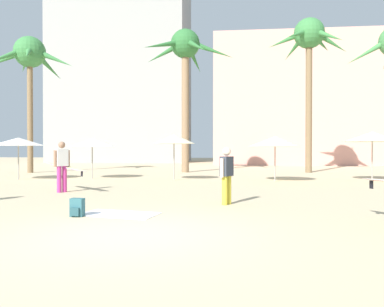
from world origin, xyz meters
The scene contains 15 objects.
ground centered at (0.00, 0.00, 0.00)m, with size 120.00×120.00×0.00m, color #C6B28C.
hotel_pink centered at (9.73, 33.44, 6.30)m, with size 19.08×8.65×12.59m, color #DB9989.
hotel_tower_gray centered at (-11.35, 39.13, 12.11)m, with size 15.83×9.36×24.22m, color gray.
palm_tree_left centered at (6.95, 19.02, 8.43)m, with size 5.37×4.70×10.12m.
palm_tree_center centered at (-1.15, 18.49, 7.70)m, with size 6.24×5.93×9.50m.
palm_tree_right centered at (-11.18, 16.96, 7.40)m, with size 5.97×5.52×8.86m.
cafe_umbrella_0 centered at (-5.36, 12.65, 1.89)m, with size 2.40×2.40×2.12m.
cafe_umbrella_1 centered at (-8.84, 11.61, 1.92)m, with size 2.61×2.61×2.13m.
cafe_umbrella_2 centered at (8.62, 12.41, 2.15)m, with size 2.73×2.73×2.39m.
cafe_umbrella_3 centered at (3.97, 11.84, 1.92)m, with size 2.55×2.55×2.17m.
cafe_umbrella_4 centered at (-0.95, 12.13, 2.05)m, with size 2.11×2.11×2.29m.
beach_towel centered at (-0.75, 2.12, 0.01)m, with size 1.80×0.97×0.01m, color white.
backpack centered at (-1.64, 1.74, 0.20)m, with size 0.32×0.26×0.42m.
person_mid_right centered at (-4.14, 6.51, 0.96)m, with size 2.39×1.81×1.82m.
person_near_left centered at (1.76, 3.98, 0.88)m, with size 0.39×0.57×1.60m.
Camera 1 is at (1.89, -6.70, 1.56)m, focal length 35.75 mm.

